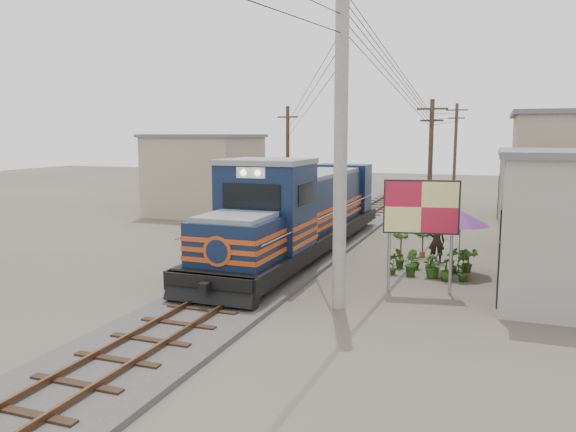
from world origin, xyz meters
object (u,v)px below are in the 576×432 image
at_px(market_umbrella, 461,218).
at_px(vendor, 437,241).
at_px(billboard, 421,210).
at_px(locomotive, 301,214).

xyz_separation_m(market_umbrella, vendor, (-0.97, 1.54, -1.21)).
bearing_deg(vendor, billboard, 89.00).
bearing_deg(billboard, locomotive, 132.11).
height_order(billboard, vendor, billboard).
distance_m(billboard, vendor, 5.13).
height_order(locomotive, vendor, locomotive).
distance_m(locomotive, vendor, 5.75).
distance_m(locomotive, billboard, 7.05).
xyz_separation_m(locomotive, billboard, (5.56, -4.22, 0.96)).
height_order(billboard, market_umbrella, billboard).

